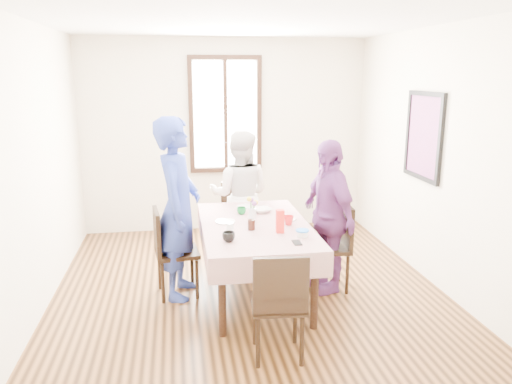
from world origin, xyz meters
The scene contains 30 objects.
ground centered at (0.00, 0.00, 0.00)m, with size 4.50×4.50×0.00m, color black.
back_wall centered at (0.00, 2.25, 1.35)m, with size 4.00×4.00×0.00m, color beige.
right_wall centered at (2.00, 0.00, 1.35)m, with size 4.50×4.50×0.00m, color beige.
window_frame centered at (0.00, 2.23, 1.65)m, with size 1.02×0.06×1.62m, color black.
window_pane centered at (0.00, 2.24, 1.65)m, with size 0.90×0.02×1.50m, color white.
art_poster centered at (1.98, 0.30, 1.55)m, with size 0.04×0.76×0.96m, color red.
dining_table centered at (0.05, -0.08, 0.38)m, with size 0.93×1.63×0.75m, color black.
tablecloth centered at (0.05, -0.08, 0.76)m, with size 1.05×1.75×0.01m, color #5E0B15.
chair_left centered at (-0.73, 0.07, 0.46)m, with size 0.42×0.42×0.91m, color black.
chair_right centered at (0.83, -0.03, 0.46)m, with size 0.42×0.42×0.91m, color black.
chair_far centered at (0.05, 1.04, 0.46)m, with size 0.42×0.42×0.91m, color black.
chair_near centered at (0.05, -1.20, 0.46)m, with size 0.42×0.42×0.91m, color black.
person_left centered at (-0.71, 0.07, 0.91)m, with size 0.67×0.44×1.82m, color navy.
person_far centered at (0.05, 1.02, 0.78)m, with size 0.76×0.59×1.56m, color silver.
person_right centered at (0.81, -0.03, 0.79)m, with size 0.93×0.39×1.58m, color #6A3274.
mug_black centered at (-0.27, -0.57, 0.81)m, with size 0.11×0.11×0.09m, color black.
mug_flag centered at (0.37, -0.17, 0.81)m, with size 0.10×0.10×0.09m, color red.
mug_green centered at (-0.04, 0.28, 0.80)m, with size 0.10×0.10×0.08m, color #0C7226.
serving_bowl centered at (0.18, 0.32, 0.79)m, with size 0.20×0.20×0.05m, color white.
juice_carton centered at (0.24, -0.38, 0.87)m, with size 0.07×0.07×0.22m, color red.
butter_tub centered at (0.42, -0.53, 0.79)m, with size 0.10×0.10×0.05m, color white.
jam_jar centered at (-0.01, -0.26, 0.81)m, with size 0.07×0.07×0.10m, color black.
drinking_glass centered at (-0.23, -0.32, 0.81)m, with size 0.07×0.07×0.10m, color silver.
smartphone centered at (0.32, -0.70, 0.77)m, with size 0.07×0.14×0.01m, color black.
flower_vase centered at (0.03, -0.04, 0.84)m, with size 0.07×0.07×0.15m, color silver.
plate_left centered at (-0.24, 0.03, 0.77)m, with size 0.20×0.20×0.01m, color white.
plate_right centered at (0.39, 0.02, 0.77)m, with size 0.20×0.20×0.01m, color white.
plate_far centered at (0.05, 0.56, 0.77)m, with size 0.20×0.20×0.01m, color white.
butter_lid centered at (0.42, -0.53, 0.82)m, with size 0.12×0.12×0.01m, color blue.
flower_bunch centered at (0.03, -0.04, 0.96)m, with size 0.09×0.09×0.10m, color yellow, non-canonical shape.
Camera 1 is at (-0.69, -4.70, 2.22)m, focal length 34.57 mm.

